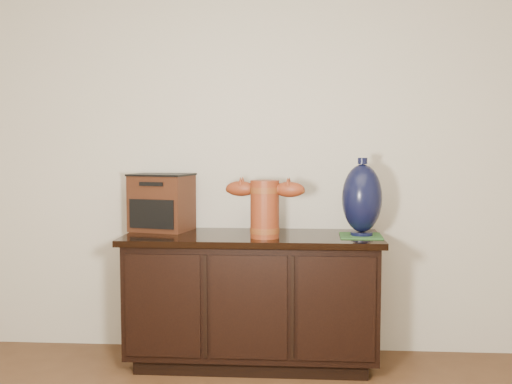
# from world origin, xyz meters

# --- Properties ---
(room) EXTENTS (5.00, 5.00, 5.00)m
(room) POSITION_xyz_m (0.00, 0.00, 1.30)
(room) COLOR #50311B
(room) RESTS_ON ground
(sideboard) EXTENTS (1.46, 0.56, 0.75)m
(sideboard) POSITION_xyz_m (0.00, 2.23, 0.39)
(sideboard) COLOR black
(sideboard) RESTS_ON ground
(terracotta_vessel) EXTENTS (0.45, 0.19, 0.32)m
(terracotta_vessel) POSITION_xyz_m (0.08, 2.12, 0.93)
(terracotta_vessel) COLOR maroon
(terracotta_vessel) RESTS_ON sideboard
(tv_radio) EXTENTS (0.40, 0.35, 0.34)m
(tv_radio) POSITION_xyz_m (-0.55, 2.37, 0.93)
(tv_radio) COLOR #3F1D0F
(tv_radio) RESTS_ON sideboard
(green_mat) EXTENTS (0.24, 0.24, 0.01)m
(green_mat) POSITION_xyz_m (0.61, 2.21, 0.76)
(green_mat) COLOR #2D5B29
(green_mat) RESTS_ON sideboard
(lamp_base) EXTENTS (0.23, 0.23, 0.43)m
(lamp_base) POSITION_xyz_m (0.62, 2.21, 0.97)
(lamp_base) COLOR black
(lamp_base) RESTS_ON green_mat
(spray_can) EXTENTS (0.07, 0.07, 0.20)m
(spray_can) POSITION_xyz_m (0.03, 2.40, 0.85)
(spray_can) COLOR #4F150D
(spray_can) RESTS_ON sideboard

